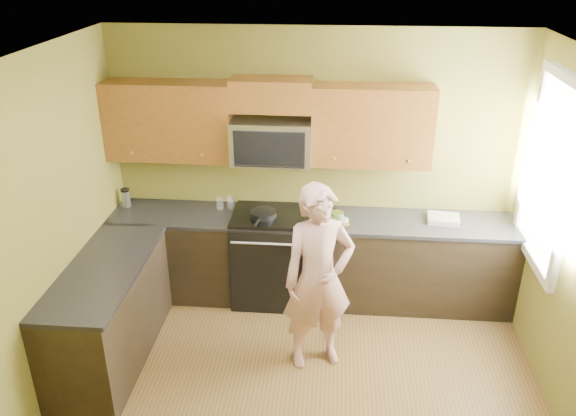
# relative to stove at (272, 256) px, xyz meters

# --- Properties ---
(ceiling) EXTENTS (4.00, 4.00, 0.00)m
(ceiling) POSITION_rel_stove_xyz_m (0.40, -1.68, 2.23)
(ceiling) COLOR white
(ceiling) RESTS_ON ground
(wall_back) EXTENTS (4.00, 0.00, 4.00)m
(wall_back) POSITION_rel_stove_xyz_m (0.40, 0.32, 0.88)
(wall_back) COLOR olive
(wall_back) RESTS_ON ground
(wall_left) EXTENTS (0.00, 4.00, 4.00)m
(wall_left) POSITION_rel_stove_xyz_m (-1.60, -1.68, 0.88)
(wall_left) COLOR olive
(wall_left) RESTS_ON ground
(cabinet_back_run) EXTENTS (4.00, 0.60, 0.88)m
(cabinet_back_run) POSITION_rel_stove_xyz_m (0.40, 0.02, -0.03)
(cabinet_back_run) COLOR black
(cabinet_back_run) RESTS_ON floor
(cabinet_left_run) EXTENTS (0.60, 1.60, 0.88)m
(cabinet_left_run) POSITION_rel_stove_xyz_m (-1.30, -1.08, -0.03)
(cabinet_left_run) COLOR black
(cabinet_left_run) RESTS_ON floor
(countertop_back) EXTENTS (4.00, 0.62, 0.04)m
(countertop_back) POSITION_rel_stove_xyz_m (0.40, 0.01, 0.43)
(countertop_back) COLOR black
(countertop_back) RESTS_ON cabinet_back_run
(countertop_left) EXTENTS (0.62, 1.60, 0.04)m
(countertop_left) POSITION_rel_stove_xyz_m (-1.29, -1.08, 0.43)
(countertop_left) COLOR black
(countertop_left) RESTS_ON cabinet_left_run
(stove) EXTENTS (0.76, 0.65, 0.95)m
(stove) POSITION_rel_stove_xyz_m (0.00, 0.00, 0.00)
(stove) COLOR black
(stove) RESTS_ON floor
(microwave) EXTENTS (0.76, 0.40, 0.42)m
(microwave) POSITION_rel_stove_xyz_m (0.00, 0.12, 0.97)
(microwave) COLOR silver
(microwave) RESTS_ON wall_back
(upper_cab_left) EXTENTS (1.22, 0.33, 0.75)m
(upper_cab_left) POSITION_rel_stove_xyz_m (-0.99, 0.16, 0.97)
(upper_cab_left) COLOR brown
(upper_cab_left) RESTS_ON wall_back
(upper_cab_right) EXTENTS (1.12, 0.33, 0.75)m
(upper_cab_right) POSITION_rel_stove_xyz_m (0.94, 0.16, 0.97)
(upper_cab_right) COLOR brown
(upper_cab_right) RESTS_ON wall_back
(upper_cab_over_mw) EXTENTS (0.76, 0.33, 0.30)m
(upper_cab_over_mw) POSITION_rel_stove_xyz_m (0.00, 0.16, 1.62)
(upper_cab_over_mw) COLOR brown
(upper_cab_over_mw) RESTS_ON wall_back
(window) EXTENTS (0.06, 1.06, 1.66)m
(window) POSITION_rel_stove_xyz_m (2.38, -0.48, 1.17)
(window) COLOR white
(window) RESTS_ON wall_right
(woman) EXTENTS (0.71, 0.58, 1.67)m
(woman) POSITION_rel_stove_xyz_m (0.51, -0.97, 0.36)
(woman) COLOR #DC746E
(woman) RESTS_ON floor
(frying_pan) EXTENTS (0.33, 0.49, 0.06)m
(frying_pan) POSITION_rel_stove_xyz_m (-0.07, -0.06, 0.47)
(frying_pan) COLOR black
(frying_pan) RESTS_ON stove
(butter_tub) EXTENTS (0.17, 0.17, 0.10)m
(butter_tub) POSITION_rel_stove_xyz_m (0.65, 0.00, 0.45)
(butter_tub) COLOR yellow
(butter_tub) RESTS_ON countertop_back
(toast_slice) EXTENTS (0.12, 0.12, 0.01)m
(toast_slice) POSITION_rel_stove_xyz_m (0.71, -0.10, 0.45)
(toast_slice) COLOR #B27F47
(toast_slice) RESTS_ON countertop_back
(napkin_a) EXTENTS (0.15, 0.15, 0.06)m
(napkin_a) POSITION_rel_stove_xyz_m (0.71, -0.08, 0.48)
(napkin_a) COLOR silver
(napkin_a) RESTS_ON countertop_back
(napkin_b) EXTENTS (0.16, 0.16, 0.07)m
(napkin_b) POSITION_rel_stove_xyz_m (0.57, 0.01, 0.48)
(napkin_b) COLOR silver
(napkin_b) RESTS_ON countertop_back
(dish_towel) EXTENTS (0.32, 0.27, 0.05)m
(dish_towel) POSITION_rel_stove_xyz_m (1.68, 0.05, 0.47)
(dish_towel) COLOR silver
(dish_towel) RESTS_ON countertop_back
(travel_mug) EXTENTS (0.11, 0.11, 0.19)m
(travel_mug) POSITION_rel_stove_xyz_m (-1.50, 0.12, 0.45)
(travel_mug) COLOR silver
(travel_mug) RESTS_ON countertop_back
(glass_b) EXTENTS (0.09, 0.09, 0.12)m
(glass_b) POSITION_rel_stove_xyz_m (-0.54, 0.15, 0.51)
(glass_b) COLOR silver
(glass_b) RESTS_ON countertop_back
(glass_c) EXTENTS (0.08, 0.08, 0.12)m
(glass_c) POSITION_rel_stove_xyz_m (-0.43, 0.17, 0.51)
(glass_c) COLOR silver
(glass_c) RESTS_ON countertop_back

